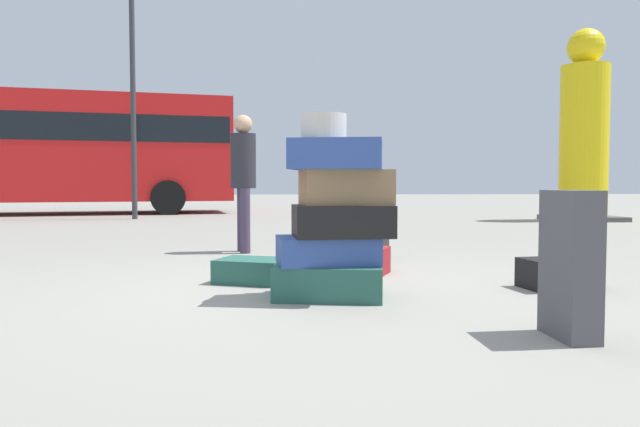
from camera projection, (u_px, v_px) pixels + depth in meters
name	position (u px, v px, depth m)	size (l,w,h in m)	color
ground_plane	(306.00, 291.00, 4.57)	(80.00, 80.00, 0.00)	gray
suitcase_tower	(335.00, 221.00, 4.26)	(0.87, 0.65, 1.30)	#26594C
suitcase_maroon_right_side	(345.00, 260.00, 5.49)	(0.78, 0.36, 0.24)	maroon
suitcase_teal_left_side	(252.00, 271.00, 4.95)	(0.55, 0.42, 0.20)	#26594C
suitcase_black_foreground_far	(557.00, 274.00, 4.66)	(0.52, 0.37, 0.23)	black
suitcase_charcoal_foreground_near	(373.00, 228.00, 6.31)	(0.30, 0.35, 0.70)	#4C4C51
suitcase_charcoal_white_trunk	(570.00, 265.00, 3.15)	(0.17, 0.38, 0.78)	#4C4C51
person_bearded_onlooker	(243.00, 171.00, 7.08)	(0.30, 0.34, 1.63)	#3F334C
yellow_dummy_statue	(584.00, 136.00, 13.18)	(1.43, 1.43, 4.20)	yellow
parked_bus	(42.00, 145.00, 15.86)	(10.12, 4.32, 3.15)	red
lamp_post	(132.00, 25.00, 13.53)	(0.36, 0.36, 6.84)	#333338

